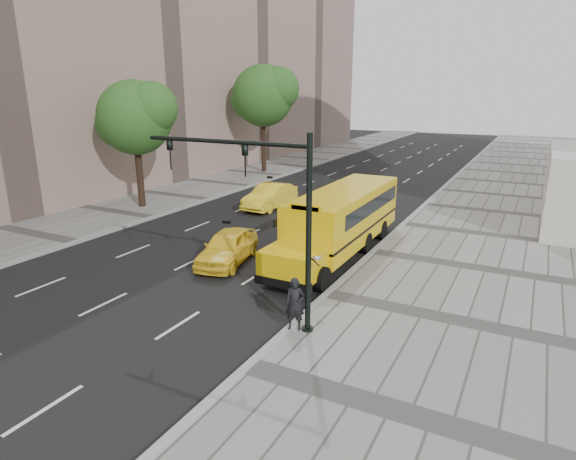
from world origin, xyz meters
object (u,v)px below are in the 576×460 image
at_px(pedestrian, 295,304).
at_px(traffic_signal, 268,206).
at_px(school_bus, 343,216).
at_px(taxi_far, 270,196).
at_px(taxi_near, 227,247).
at_px(tree_b, 136,117).
at_px(tree_c, 264,95).

bearing_deg(pedestrian, traffic_signal, 154.81).
distance_m(school_bus, taxi_far, 9.75).
relative_size(school_bus, pedestrian, 6.67).
distance_m(taxi_near, taxi_far, 10.66).
xyz_separation_m(school_bus, taxi_far, (-7.52, 6.13, -0.97)).
bearing_deg(tree_b, tree_c, 89.94).
bearing_deg(traffic_signal, taxi_far, 119.65).
bearing_deg(tree_c, taxi_near, -63.63).
xyz_separation_m(tree_c, pedestrian, (16.60, -26.47, -6.07)).
distance_m(tree_b, school_bus, 15.62).
xyz_separation_m(tree_b, pedestrian, (16.61, -10.52, -4.90)).
bearing_deg(tree_b, taxi_far, 28.45).
distance_m(tree_c, traffic_signal, 30.77).
relative_size(tree_b, school_bus, 0.71).
distance_m(taxi_far, traffic_signal, 16.91).
bearing_deg(school_bus, pedestrian, -78.54).
relative_size(tree_c, traffic_signal, 1.53).
relative_size(tree_b, tree_c, 0.84).
distance_m(tree_b, tree_c, 15.99).
bearing_deg(tree_b, pedestrian, -32.35).
bearing_deg(tree_b, taxi_near, -29.00).
xyz_separation_m(pedestrian, traffic_signal, (-1.01, 0.11, 3.08)).
xyz_separation_m(tree_c, school_bus, (14.90, -18.08, -5.33)).
bearing_deg(taxi_far, tree_c, 122.21).
relative_size(taxi_near, pedestrian, 2.52).
relative_size(tree_b, traffic_signal, 1.28).
relative_size(tree_c, school_bus, 0.85).
xyz_separation_m(tree_b, taxi_far, (7.40, 4.01, -5.12)).
xyz_separation_m(school_bus, taxi_near, (-3.99, -3.93, -1.02)).
bearing_deg(tree_c, school_bus, -50.51).
distance_m(taxi_near, pedestrian, 7.24).
bearing_deg(school_bus, traffic_signal, -85.23).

